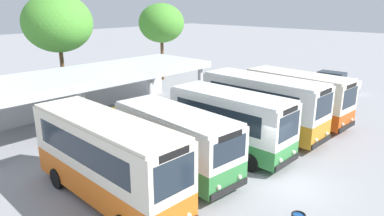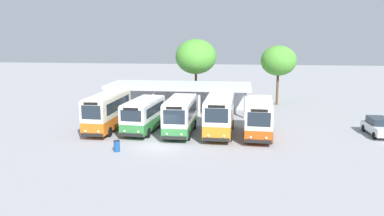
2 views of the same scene
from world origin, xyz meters
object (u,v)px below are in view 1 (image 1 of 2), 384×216
object	(u,v)px
city_bus_fourth_amber	(263,103)
city_bus_fifth_blue	(297,95)
waiting_chair_end_by_column	(95,117)
city_bus_second_in_row	(176,139)
city_bus_middle_cream	(230,120)
parked_car_flank	(333,81)
waiting_chair_middle_seat	(113,112)
city_bus_nearest_orange	(106,157)
waiting_chair_fourth_seat	(122,110)
waiting_chair_second_from_end	(104,114)

from	to	relation	value
city_bus_fourth_amber	city_bus_fifth_blue	distance (m)	3.59
city_bus_fourth_amber	waiting_chair_end_by_column	size ratio (longest dim) A/B	8.90
city_bus_second_in_row	city_bus_middle_cream	xyz separation A→B (m)	(3.57, -0.46, 0.14)
city_bus_second_in_row	city_bus_fourth_amber	bearing A→B (deg)	-1.37
parked_car_flank	waiting_chair_middle_seat	size ratio (longest dim) A/B	5.15
parked_car_flank	waiting_chair_middle_seat	bearing A→B (deg)	158.45
city_bus_nearest_orange	waiting_chair_fourth_seat	distance (m)	11.01
city_bus_fourth_amber	waiting_chair_end_by_column	distance (m)	10.81
waiting_chair_fourth_seat	waiting_chair_end_by_column	bearing A→B (deg)	-179.39
waiting_chair_second_from_end	waiting_chair_end_by_column	bearing A→B (deg)	-171.96
waiting_chair_fourth_seat	city_bus_middle_cream	bearing A→B (deg)	-88.33
city_bus_second_in_row	waiting_chair_second_from_end	bearing A→B (deg)	78.06
city_bus_second_in_row	waiting_chair_second_from_end	world-z (taller)	city_bus_second_in_row
parked_car_flank	city_bus_second_in_row	bearing A→B (deg)	-176.60
city_bus_second_in_row	parked_car_flank	size ratio (longest dim) A/B	1.56
city_bus_nearest_orange	waiting_chair_second_from_end	xyz separation A→B (m)	(5.43, 8.58, -1.40)
city_bus_middle_cream	waiting_chair_second_from_end	xyz separation A→B (m)	(-1.70, 9.27, -1.30)
waiting_chair_second_from_end	city_bus_fifth_blue	bearing A→B (deg)	-46.71
city_bus_middle_cream	city_bus_fifth_blue	xyz separation A→B (m)	(7.13, -0.11, 0.00)
city_bus_second_in_row	city_bus_fourth_amber	size ratio (longest dim) A/B	0.91
city_bus_fourth_amber	city_bus_fifth_blue	bearing A→B (deg)	-6.31
city_bus_nearest_orange	city_bus_second_in_row	world-z (taller)	city_bus_nearest_orange
city_bus_nearest_orange	waiting_chair_middle_seat	distance (m)	10.60
waiting_chair_middle_seat	city_bus_middle_cream	bearing A→B (deg)	-83.90
city_bus_fourth_amber	waiting_chair_middle_seat	world-z (taller)	city_bus_fourth_amber
parked_car_flank	city_bus_middle_cream	bearing A→B (deg)	-174.48
city_bus_fourth_amber	waiting_chair_middle_seat	distance (m)	10.13
city_bus_fourth_amber	waiting_chair_second_from_end	distance (m)	10.51
city_bus_fifth_blue	city_bus_nearest_orange	bearing A→B (deg)	176.78
waiting_chair_middle_seat	city_bus_fourth_amber	bearing A→B (deg)	-63.00
waiting_chair_second_from_end	city_bus_fourth_amber	bearing A→B (deg)	-59.61
waiting_chair_fourth_seat	city_bus_nearest_orange	bearing A→B (deg)	-128.92
city_bus_fifth_blue	waiting_chair_end_by_column	world-z (taller)	city_bus_fifth_blue
city_bus_nearest_orange	parked_car_flank	xyz separation A→B (m)	(25.09, 1.04, -1.09)
city_bus_fourth_amber	waiting_chair_fourth_seat	size ratio (longest dim) A/B	8.90
city_bus_second_in_row	waiting_chair_end_by_column	distance (m)	8.86
waiting_chair_fourth_seat	parked_car_flank	bearing A→B (deg)	-22.24
waiting_chair_end_by_column	waiting_chair_fourth_seat	size ratio (longest dim) A/B	1.00
city_bus_fifth_blue	waiting_chair_middle_seat	distance (m)	12.43
city_bus_nearest_orange	parked_car_flank	distance (m)	25.14
city_bus_second_in_row	parked_car_flank	world-z (taller)	city_bus_second_in_row
city_bus_fourth_amber	city_bus_middle_cream	bearing A→B (deg)	-175.43
city_bus_middle_cream	city_bus_fifth_blue	world-z (taller)	city_bus_fifth_blue
city_bus_nearest_orange	city_bus_fifth_blue	bearing A→B (deg)	-3.22
city_bus_second_in_row	waiting_chair_middle_seat	world-z (taller)	city_bus_second_in_row
waiting_chair_end_by_column	city_bus_middle_cream	bearing A→B (deg)	-75.21
city_bus_nearest_orange	parked_car_flank	bearing A→B (deg)	2.38
city_bus_second_in_row	waiting_chair_second_from_end	distance (m)	9.08
waiting_chair_second_from_end	city_bus_middle_cream	bearing A→B (deg)	-79.59
waiting_chair_end_by_column	waiting_chair_second_from_end	bearing A→B (deg)	8.04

